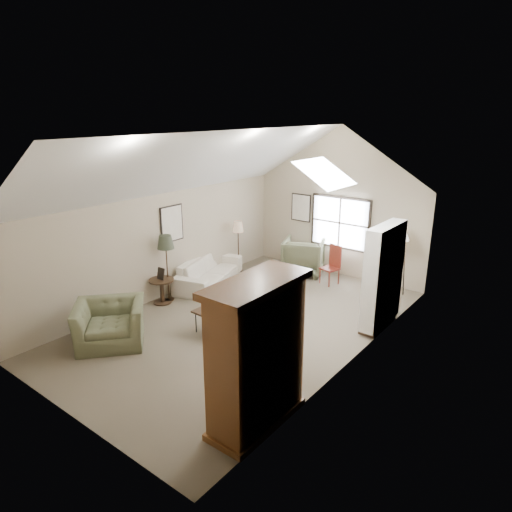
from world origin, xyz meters
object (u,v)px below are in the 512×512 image
Objects in this scene: armchair_near at (110,324)px; side_chair at (330,265)px; side_table at (162,291)px; sofa at (209,271)px; coffee_table at (216,324)px; armchair_far at (304,256)px; armoire at (257,355)px.

side_chair is (1.80, 5.40, 0.10)m from armchair_near.
armchair_near is at bearing -69.79° from side_table.
armchair_near reaches higher than sofa.
sofa is 2.51× the size of coffee_table.
armchair_far reaches higher than sofa.
armchair_far is (1.54, 2.16, 0.15)m from sofa.
side_table is at bearing 162.78° from sofa.
armoire is 2.94m from coffee_table.
armchair_near is (-3.68, 0.13, -0.69)m from armoire.
sofa is (-4.38, 3.64, -0.76)m from armoire.
sofa is at bearing 32.10° from armchair_far.
side_table is (0.00, -1.60, -0.05)m from sofa.
armchair_far is at bearing 32.97° from armchair_near.
armoire reaches higher than side_chair.
side_table reaches higher than coffee_table.
armoire is 5.87m from side_chair.
coffee_table is 1.59× the size of side_table.
armoire is at bearing -24.97° from side_table.
side_table is (-1.54, -3.76, -0.20)m from armchair_far.
armoire is 3.74m from armchair_near.
side_chair is at bearing 54.36° from side_table.
armchair_near is 2.04m from side_table.
armchair_near is at bearing -92.19° from side_chair.
coffee_table is (2.09, -2.00, -0.10)m from sofa.
armoire is 3.74× the size of side_table.
side_chair is (2.50, 1.89, 0.17)m from sofa.
sofa is 3.58m from armchair_near.
side_table is (-2.09, 0.40, 0.05)m from coffee_table.
armchair_far is at bearing -179.34° from side_chair.
armoire is at bearing -50.68° from armchair_near.
side_chair is at bearing 141.94° from armchair_far.
armchair_near is 1.36× the size of coffee_table.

